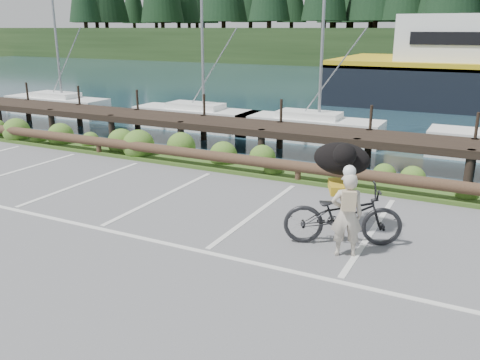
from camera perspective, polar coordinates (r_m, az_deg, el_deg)
name	(u,v)px	position (r m, az deg, el deg)	size (l,w,h in m)	color
ground	(214,244)	(9.98, -2.93, -7.22)	(72.00, 72.00, 0.00)	#5C5C5E
harbor_backdrop	(473,56)	(86.51, 24.69, 12.58)	(170.00, 160.00, 30.00)	#182F3A
vegetation_strip	(306,175)	(14.53, 7.47, 0.61)	(34.00, 1.60, 0.10)	#3D5B21
log_rail	(298,183)	(13.91, 6.49, -0.30)	(32.00, 0.30, 0.60)	#443021
bicycle	(343,215)	(9.98, 11.47, -3.86)	(0.79, 2.27, 1.19)	black
cyclist	(347,215)	(9.42, 11.89, -3.84)	(0.58, 0.38, 1.59)	beige
dog	(341,159)	(10.40, 11.33, 2.34)	(1.15, 0.56, 0.67)	black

